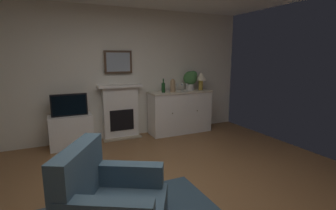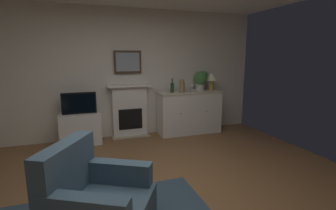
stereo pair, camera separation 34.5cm
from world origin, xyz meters
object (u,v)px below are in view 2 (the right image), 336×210
tv_set (79,103)px  sideboard_cabinet (189,112)px  wine_glass_right (197,86)px  vase_decorative (182,86)px  table_lamp (211,78)px  wine_glass_center (192,86)px  wine_glass_left (187,86)px  wine_bottle (172,87)px  fireplace_unit (130,111)px  potted_plant_small (201,79)px  tv_cabinet (81,129)px  framed_picture (128,62)px  armchair (96,203)px

tv_set → sideboard_cabinet: bearing=0.2°
wine_glass_right → vase_decorative: (-0.36, -0.03, 0.02)m
table_lamp → wine_glass_center: 0.50m
wine_glass_left → wine_glass_right: (0.22, -0.03, 0.00)m
table_lamp → wine_bottle: size_ratio=1.38×
vase_decorative → fireplace_unit: bearing=168.0°
vase_decorative → tv_set: (-2.05, 0.04, -0.26)m
table_lamp → tv_set: size_ratio=0.65×
wine_glass_center → potted_plant_small: 0.28m
tv_cabinet → potted_plant_small: bearing=0.7°
table_lamp → tv_cabinet: bearing=179.7°
fireplace_unit → wine_bottle: wine_bottle is taller
wine_glass_left → vase_decorative: size_ratio=0.59×
framed_picture → wine_glass_left: framed_picture is taller
sideboard_cabinet → wine_glass_right: size_ratio=8.37×
armchair → fireplace_unit: bearing=73.8°
wine_glass_left → sideboard_cabinet: bearing=-10.8°
framed_picture → wine_glass_right: size_ratio=3.33×
fireplace_unit → potted_plant_small: 1.68m
framed_picture → tv_set: 1.25m
wine_bottle → wine_glass_right: bearing=-0.3°
wine_bottle → tv_cabinet: wine_bottle is taller
potted_plant_small → table_lamp: bearing=-11.0°
wine_glass_left → armchair: 3.54m
framed_picture → tv_set: size_ratio=0.89×
fireplace_unit → wine_glass_center: 1.42m
vase_decorative → potted_plant_small: bearing=11.2°
wine_glass_left → wine_glass_right: bearing=-8.2°
vase_decorative → potted_plant_small: potted_plant_small is taller
wine_bottle → wine_glass_left: wine_bottle is taller
framed_picture → tv_set: framed_picture is taller
fireplace_unit → wine_glass_right: size_ratio=6.67×
sideboard_cabinet → wine_glass_left: 0.58m
tv_set → armchair: tv_set is taller
sideboard_cabinet → wine_glass_center: size_ratio=8.37×
wine_glass_center → tv_set: 2.30m
vase_decorative → wine_glass_center: bearing=9.6°
fireplace_unit → table_lamp: size_ratio=2.75×
wine_glass_left → potted_plant_small: bearing=5.3°
wine_glass_left → wine_glass_center: (0.11, -0.02, 0.00)m
wine_glass_center → vase_decorative: (-0.25, -0.04, 0.02)m
potted_plant_small → armchair: 3.80m
fireplace_unit → table_lamp: (1.79, -0.18, 0.65)m
wine_glass_left → wine_bottle: bearing=-175.1°
fireplace_unit → wine_glass_left: bearing=-7.7°
tv_cabinet → potted_plant_small: potted_plant_small is taller
table_lamp → tv_cabinet: size_ratio=0.53×
wine_glass_right → wine_bottle: bearing=179.7°
sideboard_cabinet → potted_plant_small: potted_plant_small is taller
wine_glass_left → tv_set: wine_glass_left is taller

